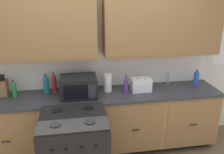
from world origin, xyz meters
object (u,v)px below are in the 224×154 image
bottle_teal (46,84)px  bottle_violet (126,84)px  microwave (79,87)px  bottle_blue (196,78)px  bottle_red (54,83)px  stove_range (75,151)px  toaster (141,85)px  paper_towel_roll (108,83)px  bottle_green (14,89)px  knife_block (3,88)px

bottle_teal → bottle_violet: size_ratio=1.03×
microwave → bottle_blue: microwave is taller
microwave → bottle_red: bottle_red is taller
stove_range → toaster: 1.28m
paper_towel_roll → bottle_blue: bearing=0.7°
toaster → bottle_violet: (-0.23, -0.04, 0.03)m
stove_range → bottle_teal: bottle_teal is taller
stove_range → bottle_green: 1.18m
microwave → bottle_teal: 0.49m
paper_towel_roll → bottle_blue: size_ratio=1.09×
knife_block → bottle_red: size_ratio=1.08×
bottle_red → bottle_teal: (-0.11, -0.00, -0.01)m
knife_block → bottle_violet: size_ratio=1.19×
microwave → bottle_blue: (1.76, 0.13, -0.02)m
bottle_green → bottle_red: bearing=10.3°
bottle_blue → bottle_teal: bearing=178.3°
stove_range → bottle_green: bottle_green is taller
bottle_red → bottle_violet: size_ratio=1.11×
bottle_green → bottle_violet: bearing=-3.7°
bottle_red → bottle_green: (-0.52, -0.09, -0.02)m
toaster → knife_block: size_ratio=0.90×
toaster → bottle_red: bottle_red is taller
paper_towel_roll → bottle_violet: 0.26m
bottle_teal → bottle_blue: bearing=-1.7°
stove_range → bottle_teal: 1.04m
microwave → knife_block: size_ratio=1.55×
bottle_violet → toaster: bearing=9.6°
knife_block → bottle_red: bearing=1.0°
bottle_violet → paper_towel_roll: bearing=157.1°
paper_towel_roll → bottle_violet: (0.24, -0.10, -0.00)m
knife_block → bottle_violet: 1.67m
microwave → bottle_teal: (-0.44, 0.20, -0.01)m
paper_towel_roll → toaster: bearing=-7.8°
stove_range → bottle_red: bottle_red is taller
bottle_teal → microwave: bearing=-23.9°
bottle_teal → paper_towel_roll: bearing=-5.6°
bottle_red → bottle_blue: size_ratio=1.20×
bottle_green → toaster: bearing=-1.9°
bottle_red → bottle_violet: (0.99, -0.19, -0.01)m
paper_towel_roll → bottle_blue: 1.35m
paper_towel_roll → bottle_red: bearing=173.3°
stove_range → bottle_red: (-0.25, 0.80, 0.58)m
bottle_violet → bottle_red: bearing=169.1°
toaster → bottle_green: bearing=178.1°
toaster → bottle_blue: (0.88, 0.08, 0.02)m
bottle_red → paper_towel_roll: bearing=-6.7°
microwave → bottle_violet: size_ratio=1.84×
knife_block → bottle_red: knife_block is taller
knife_block → bottle_teal: knife_block is taller
knife_block → paper_towel_roll: 1.42m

